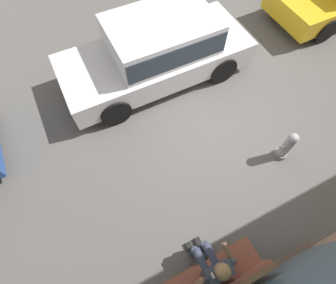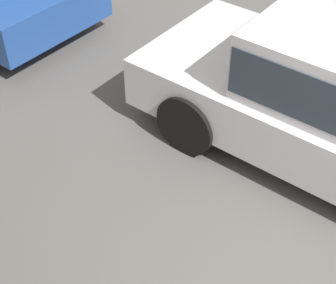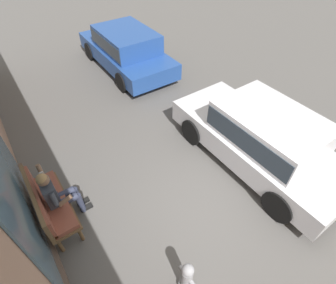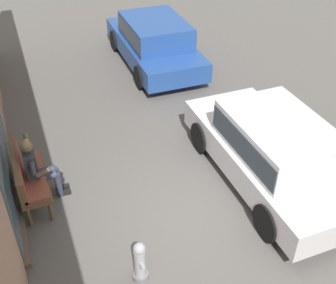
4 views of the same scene
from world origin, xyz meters
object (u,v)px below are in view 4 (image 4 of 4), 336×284
Objects in this scene: bench at (26,174)px; parked_car_far at (155,40)px; fire_hydrant at (140,262)px; parked_car_mid at (273,148)px; person_on_phone at (37,167)px.

bench is 6.43m from parked_car_far.
bench is 2.91m from fire_hydrant.
parked_car_far is (5.99, 0.30, -0.04)m from parked_car_mid.
person_on_phone is 1.71× the size of fire_hydrant.
person_on_phone is at bearing 74.69° from parked_car_mid.
parked_car_mid reaches higher than bench.
parked_car_mid is 3.48m from fire_hydrant.
parked_car_mid is at bearing -104.86° from bench.
person_on_phone is 4.54m from parked_car_mid.
person_on_phone is 0.31× the size of parked_car_far.
parked_car_far reaches higher than person_on_phone.
parked_car_far is (4.80, -4.08, 0.05)m from person_on_phone.
person_on_phone is (-0.02, -0.23, 0.12)m from bench.
parked_car_far is at bearing 2.85° from parked_car_mid.
parked_car_far is 7.87m from fire_hydrant.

